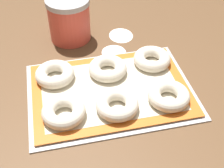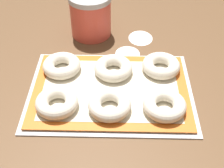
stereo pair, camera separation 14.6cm
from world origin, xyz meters
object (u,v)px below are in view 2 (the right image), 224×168
(baking_tray, at_px, (112,91))
(bagel_back_right, at_px, (161,66))
(bagel_front_right, at_px, (165,105))
(bagel_back_center, at_px, (113,68))
(bagel_front_center, at_px, (110,105))
(bagel_back_left, at_px, (62,66))
(flour_canister, at_px, (91,15))
(bagel_front_left, at_px, (57,102))

(baking_tray, distance_m, bagel_back_right, 0.16)
(bagel_front_right, height_order, bagel_back_center, same)
(bagel_front_center, height_order, bagel_front_right, same)
(bagel_back_left, bearing_deg, bagel_back_center, -2.91)
(baking_tray, relative_size, bagel_back_right, 4.08)
(bagel_front_center, relative_size, flour_canister, 0.77)
(baking_tray, height_order, flour_canister, flour_canister)
(bagel_front_center, xyz_separation_m, flour_canister, (-0.07, 0.36, 0.04))
(bagel_front_left, bearing_deg, bagel_front_right, -0.76)
(baking_tray, relative_size, bagel_back_left, 4.08)
(bagel_back_center, height_order, flour_canister, flour_canister)
(bagel_back_center, height_order, bagel_back_right, same)
(bagel_back_center, bearing_deg, bagel_front_left, -135.11)
(bagel_front_right, distance_m, flour_canister, 0.41)
(bagel_back_center, bearing_deg, baking_tray, -92.01)
(bagel_front_center, bearing_deg, bagel_back_right, 48.15)
(bagel_back_right, bearing_deg, bagel_front_left, -150.96)
(bagel_front_left, height_order, bagel_back_left, same)
(bagel_front_right, bearing_deg, bagel_back_right, 87.92)
(bagel_front_left, xyz_separation_m, bagel_back_right, (0.27, 0.15, 0.00))
(baking_tray, bearing_deg, bagel_back_center, 87.99)
(flour_canister, bearing_deg, bagel_front_left, -99.52)
(baking_tray, bearing_deg, flour_canister, 105.05)
(bagel_back_right, relative_size, flour_canister, 0.77)
(baking_tray, bearing_deg, bagel_front_center, -92.44)
(bagel_front_left, xyz_separation_m, bagel_front_center, (0.13, -0.01, 0.00))
(baking_tray, bearing_deg, bagel_front_right, -29.61)
(bagel_back_left, relative_size, bagel_back_center, 1.00)
(bagel_back_right, distance_m, flour_canister, 0.29)
(bagel_front_center, height_order, bagel_back_right, same)
(bagel_back_center, bearing_deg, bagel_back_left, 177.09)
(bagel_front_right, bearing_deg, baking_tray, 150.39)
(bagel_front_right, height_order, bagel_back_right, same)
(bagel_front_right, distance_m, bagel_back_right, 0.15)
(bagel_back_right, bearing_deg, bagel_back_left, -178.66)
(baking_tray, relative_size, bagel_front_center, 4.08)
(bagel_back_right, bearing_deg, bagel_front_right, -92.08)
(baking_tray, relative_size, bagel_front_left, 4.08)
(bagel_back_left, relative_size, bagel_back_right, 1.00)
(bagel_front_center, relative_size, bagel_back_left, 1.00)
(bagel_front_right, relative_size, bagel_back_center, 1.00)
(bagel_front_left, bearing_deg, bagel_back_left, 93.51)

